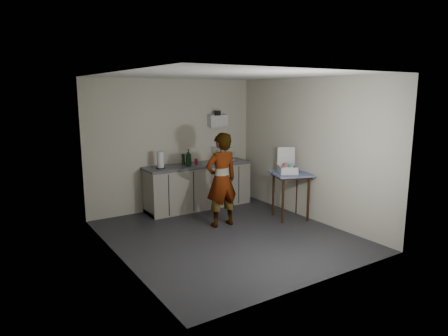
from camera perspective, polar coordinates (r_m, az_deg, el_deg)
ground at (r=6.72m, az=0.53°, el=-9.61°), size 4.00×4.00×0.00m
wall_back at (r=8.10m, az=-7.21°, el=3.33°), size 3.60×0.02×2.60m
wall_right at (r=7.50m, az=12.07°, el=2.58°), size 0.02×4.00×2.60m
wall_left at (r=5.61m, az=-14.92°, el=-0.27°), size 0.02×4.00×2.60m
ceiling at (r=6.30m, az=0.57°, el=13.11°), size 3.60×4.00×0.01m
kitchen_counter at (r=8.18m, az=-3.66°, el=-2.75°), size 2.24×0.62×0.91m
wall_shelf at (r=8.47m, az=-0.93°, el=6.78°), size 0.42×0.18×0.37m
side_table at (r=7.50m, az=9.53°, el=-1.55°), size 0.85×0.85×0.87m
standing_man at (r=6.97m, az=-0.38°, el=-1.73°), size 0.61×0.41×1.66m
soap_bottle at (r=7.86m, az=-5.10°, el=1.49°), size 0.14×0.14×0.33m
soda_can at (r=8.02m, az=-3.99°, el=0.92°), size 0.06×0.06×0.12m
dark_bottle at (r=7.99m, az=-5.84°, el=1.24°), size 0.07×0.07×0.22m
paper_towel at (r=7.66m, az=-9.08°, el=1.06°), size 0.18×0.18×0.32m
dish_rack at (r=8.40m, az=-0.25°, el=1.48°), size 0.44×0.33×0.31m
bakery_box at (r=7.47m, az=9.07°, el=0.08°), size 0.45×0.45×0.46m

